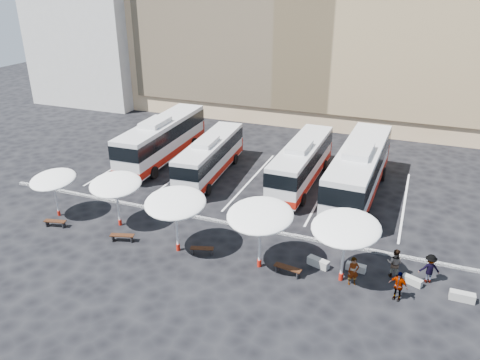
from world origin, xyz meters
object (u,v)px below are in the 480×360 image
(bus_0, at_px, (162,138))
(conc_bench_0, at_px, (318,263))
(conc_bench_2, at_px, (412,281))
(sunshade_4, at_px, (346,228))
(wood_bench_0, at_px, (55,222))
(bus_1, at_px, (210,156))
(sunshade_2, at_px, (175,203))
(sunshade_1, at_px, (116,184))
(passenger_1, at_px, (395,263))
(bus_3, at_px, (359,170))
(wood_bench_2, at_px, (202,249))
(wood_bench_3, at_px, (288,269))
(conc_bench_1, at_px, (356,267))
(conc_bench_3, at_px, (462,296))
(passenger_2, at_px, (398,286))
(sunshade_0, at_px, (53,180))
(sunshade_3, at_px, (260,216))
(bus_2, at_px, (302,162))
(passenger_0, at_px, (353,271))
(wood_bench_1, at_px, (122,236))
(passenger_3, at_px, (429,269))

(bus_0, xyz_separation_m, conc_bench_0, (16.88, -11.71, -1.80))
(conc_bench_2, bearing_deg, bus_0, 152.40)
(sunshade_4, relative_size, wood_bench_0, 2.84)
(bus_1, distance_m, sunshade_2, 11.78)
(wood_bench_0, bearing_deg, sunshade_1, 24.51)
(sunshade_1, bearing_deg, passenger_1, 1.94)
(bus_3, distance_m, wood_bench_2, 13.76)
(wood_bench_3, bearing_deg, sunshade_1, 173.51)
(sunshade_4, height_order, conc_bench_1, sunshade_4)
(bus_0, xyz_separation_m, conc_bench_3, (24.46, -12.04, -1.81))
(sunshade_1, relative_size, wood_bench_2, 3.02)
(passenger_2, bearing_deg, bus_0, 164.29)
(sunshade_0, height_order, conc_bench_0, sunshade_0)
(bus_3, distance_m, sunshade_3, 12.09)
(wood_bench_3, height_order, conc_bench_1, wood_bench_3)
(bus_2, height_order, sunshade_1, bus_2)
(conc_bench_2, bearing_deg, bus_3, 114.30)
(conc_bench_3, bearing_deg, wood_bench_3, -173.05)
(wood_bench_2, distance_m, passenger_0, 8.89)
(wood_bench_3, distance_m, passenger_2, 5.86)
(sunshade_2, relative_size, wood_bench_3, 2.82)
(wood_bench_0, distance_m, conc_bench_1, 19.54)
(conc_bench_0, height_order, passenger_0, passenger_0)
(conc_bench_1, bearing_deg, sunshade_2, -170.28)
(sunshade_2, bearing_deg, bus_1, 104.94)
(bus_2, distance_m, wood_bench_3, 12.81)
(bus_2, xyz_separation_m, passenger_0, (6.02, -12.04, -1.02))
(bus_0, bearing_deg, wood_bench_2, -54.12)
(conc_bench_2, bearing_deg, conc_bench_3, -12.30)
(wood_bench_1, xyz_separation_m, passenger_3, (17.98, 2.49, 0.50))
(conc_bench_2, height_order, passenger_1, passenger_1)
(sunshade_3, xyz_separation_m, conc_bench_3, (10.74, 0.92, -3.07))
(bus_3, xyz_separation_m, sunshade_0, (-18.84, -10.64, 0.54))
(bus_0, bearing_deg, sunshade_4, -36.41)
(wood_bench_1, bearing_deg, sunshade_0, 167.99)
(sunshade_0, distance_m, conc_bench_2, 23.49)
(bus_3, distance_m, passenger_3, 10.90)
(bus_2, distance_m, conc_bench_3, 16.26)
(sunshade_4, bearing_deg, conc_bench_1, 62.12)
(wood_bench_3, xyz_separation_m, passenger_3, (7.30, 2.15, 0.48))
(bus_0, bearing_deg, sunshade_1, -75.77)
(passenger_2, bearing_deg, wood_bench_0, -163.03)
(wood_bench_3, relative_size, conc_bench_2, 1.51)
(bus_3, relative_size, sunshade_4, 3.17)
(bus_0, bearing_deg, passenger_3, -27.77)
(passenger_1, bearing_deg, sunshade_4, 36.08)
(conc_bench_0, bearing_deg, bus_2, 109.58)
(sunshade_3, xyz_separation_m, sunshade_4, (4.61, 0.41, -0.05))
(bus_3, height_order, wood_bench_3, bus_3)
(bus_0, distance_m, wood_bench_0, 13.65)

